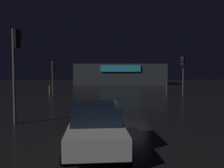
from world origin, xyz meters
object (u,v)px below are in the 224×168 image
object	(u,v)px
traffic_signal_opposite	(183,66)
car_near	(96,126)
traffic_signal_cross_right	(16,56)
traffic_signal_main	(53,70)
store_building	(119,74)

from	to	relation	value
traffic_signal_opposite	car_near	distance (m)	19.01
traffic_signal_cross_right	car_near	size ratio (longest dim) A/B	1.06
traffic_signal_main	traffic_signal_cross_right	size ratio (longest dim) A/B	0.80
store_building	traffic_signal_opposite	size ratio (longest dim) A/B	4.32
car_near	traffic_signal_main	bearing A→B (deg)	107.43
store_building	traffic_signal_cross_right	size ratio (longest dim) A/B	3.90
traffic_signal_opposite	car_near	size ratio (longest dim) A/B	0.96
traffic_signal_opposite	store_building	bearing A→B (deg)	102.94
store_building	traffic_signal_cross_right	bearing A→B (deg)	-100.37
car_near	traffic_signal_cross_right	bearing A→B (deg)	137.27
store_building	car_near	bearing A→B (deg)	-93.87
store_building	traffic_signal_opposite	bearing A→B (deg)	-77.06
traffic_signal_main	traffic_signal_opposite	world-z (taller)	traffic_signal_opposite
traffic_signal_cross_right	car_near	distance (m)	6.05
traffic_signal_main	car_near	bearing A→B (deg)	-72.57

